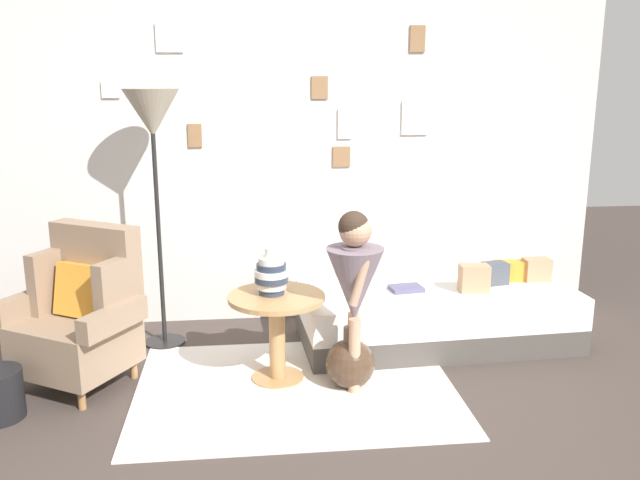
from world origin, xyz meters
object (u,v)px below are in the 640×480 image
(vase_striped, at_px, (271,275))
(demijohn_near, at_px, (350,363))
(daybed, at_px, (437,316))
(armchair, at_px, (82,314))
(floor_lamp, at_px, (152,125))
(person_child, at_px, (355,278))
(book_on_daybed, at_px, (406,288))
(side_table, at_px, (277,319))

(vase_striped, distance_m, demijohn_near, 0.72)
(daybed, bearing_deg, vase_striped, -159.41)
(armchair, bearing_deg, floor_lamp, 53.55)
(floor_lamp, xyz_separation_m, person_child, (1.22, -0.86, -0.83))
(daybed, bearing_deg, armchair, -171.26)
(armchair, relative_size, demijohn_near, 2.51)
(vase_striped, bearing_deg, daybed, 20.59)
(daybed, relative_size, floor_lamp, 1.10)
(person_child, distance_m, book_on_daybed, 0.86)
(daybed, bearing_deg, side_table, -157.78)
(armchair, distance_m, vase_striped, 1.18)
(floor_lamp, height_order, demijohn_near, floor_lamp)
(daybed, height_order, person_child, person_child)
(daybed, bearing_deg, floor_lamp, 173.96)
(daybed, xyz_separation_m, floor_lamp, (-1.92, 0.20, 1.34))
(floor_lamp, distance_m, person_child, 1.71)
(armchair, distance_m, book_on_daybed, 2.13)
(demijohn_near, bearing_deg, vase_striped, 158.80)
(daybed, height_order, side_table, side_table)
(armchair, height_order, book_on_daybed, armchair)
(armchair, bearing_deg, side_table, -5.39)
(daybed, xyz_separation_m, vase_striped, (-1.18, -0.44, 0.48))
(floor_lamp, bearing_deg, vase_striped, -41.08)
(armchair, distance_m, demijohn_near, 1.66)
(book_on_daybed, bearing_deg, vase_striped, -155.16)
(book_on_daybed, bearing_deg, daybed, 0.96)
(vase_striped, distance_m, person_child, 0.52)
(person_child, relative_size, book_on_daybed, 5.01)
(book_on_daybed, relative_size, demijohn_near, 0.57)
(side_table, distance_m, vase_striped, 0.28)
(armchair, relative_size, vase_striped, 3.33)
(vase_striped, bearing_deg, book_on_daybed, 24.84)
(book_on_daybed, bearing_deg, person_child, -125.82)
(armchair, relative_size, floor_lamp, 0.55)
(side_table, bearing_deg, floor_lamp, 138.77)
(side_table, bearing_deg, armchair, 174.61)
(armchair, xyz_separation_m, daybed, (2.34, 0.36, -0.24))
(vase_striped, xyz_separation_m, book_on_daybed, (0.95, 0.44, -0.26))
(side_table, bearing_deg, book_on_daybed, 26.87)
(floor_lamp, bearing_deg, side_table, -41.23)
(armchair, distance_m, daybed, 2.37)
(person_child, distance_m, demijohn_near, 0.55)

